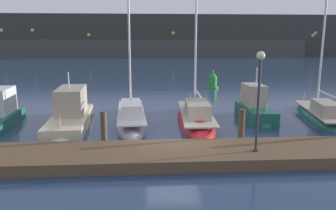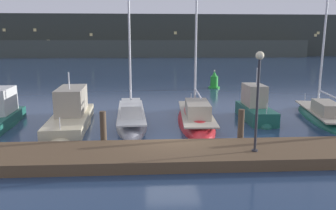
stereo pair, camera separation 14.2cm
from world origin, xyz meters
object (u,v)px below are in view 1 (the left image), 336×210
Objects in this scene: channel_buoy at (213,82)px; motorboat_berth_2 at (71,118)px; dock_lamppost at (259,85)px; sailboat_berth_3 at (131,120)px; motorboat_berth_5 at (255,114)px; sailboat_berth_6 at (320,116)px; sailboat_berth_4 at (196,120)px.

motorboat_berth_2 is at bearing -128.64° from channel_buoy.
channel_buoy is at bearing 83.20° from dock_lamppost.
channel_buoy is at bearing 51.36° from motorboat_berth_2.
motorboat_berth_2 is 0.75× the size of sailboat_berth_3.
motorboat_berth_5 is (7.48, 0.24, 0.19)m from sailboat_berth_3.
channel_buoy is (0.13, 13.29, 0.31)m from motorboat_berth_5.
dock_lamppost is at bearing -132.87° from sailboat_berth_6.
sailboat_berth_6 is (7.79, 0.42, 0.02)m from sailboat_berth_4.
sailboat_berth_3 is at bearing -178.15° from motorboat_berth_5.
motorboat_berth_2 is at bearing -178.36° from sailboat_berth_6.
sailboat_berth_3 is at bearing -119.38° from channel_buoy.
motorboat_berth_5 reaches higher than channel_buoy.
channel_buoy is at bearing 106.46° from sailboat_berth_6.
sailboat_berth_4 is 6.30× the size of channel_buoy.
channel_buoy is (7.62, 13.54, 0.50)m from sailboat_berth_3.
motorboat_berth_5 is at bearing 2.71° from motorboat_berth_2.
dock_lamppost is (1.42, -6.44, 2.94)m from sailboat_berth_4.
motorboat_berth_5 is 7.80m from dock_lamppost.
sailboat_berth_3 is at bearing 127.83° from dock_lamppost.
sailboat_berth_6 is at bearing 0.76° from sailboat_berth_3.
channel_buoy is (3.84, 13.80, 0.54)m from sailboat_berth_4.
sailboat_berth_6 reaches higher than sailboat_berth_3.
dock_lamppost is at bearing -36.70° from motorboat_berth_2.
sailboat_berth_6 reaches higher than dock_lamppost.
sailboat_berth_6 is at bearing 47.13° from dock_lamppost.
channel_buoy is at bearing 89.42° from motorboat_berth_5.
sailboat_berth_3 is 2.19× the size of motorboat_berth_5.
motorboat_berth_2 is 11.09m from dock_lamppost.
sailboat_berth_6 reaches higher than motorboat_berth_2.
sailboat_berth_3 is 2.56× the size of dock_lamppost.
sailboat_berth_3 is 15.54m from channel_buoy.
sailboat_berth_4 is at bearing -172.16° from motorboat_berth_5.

